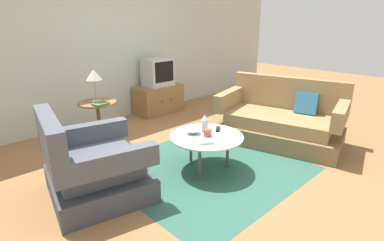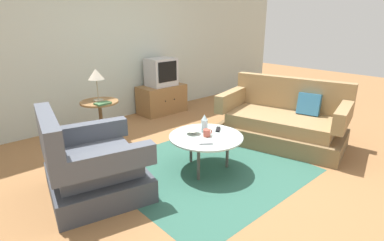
{
  "view_description": "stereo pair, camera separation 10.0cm",
  "coord_description": "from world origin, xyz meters",
  "px_view_note": "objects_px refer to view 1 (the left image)",
  "views": [
    {
      "loc": [
        -2.49,
        -2.33,
        1.72
      ],
      "look_at": [
        -0.09,
        0.17,
        0.55
      ],
      "focal_mm": 28.49,
      "sensor_mm": 36.0,
      "label": 1
    },
    {
      "loc": [
        -2.42,
        -2.4,
        1.72
      ],
      "look_at": [
        -0.09,
        0.17,
        0.55
      ],
      "focal_mm": 28.49,
      "sensor_mm": 36.0,
      "label": 2
    }
  ],
  "objects_px": {
    "tv_remote_dark": "(218,129)",
    "book": "(101,104)",
    "coffee_table": "(206,138)",
    "side_table": "(98,113)",
    "couch": "(281,121)",
    "table_lamp": "(94,76)",
    "vase": "(205,124)",
    "mug": "(207,133)",
    "tv_stand": "(159,99)",
    "armchair": "(92,169)",
    "bowl": "(193,132)",
    "tv_remote_silver": "(207,143)",
    "television": "(158,72)"
  },
  "relations": [
    {
      "from": "armchair",
      "to": "tv_remote_silver",
      "type": "relative_size",
      "value": 7.72
    },
    {
      "from": "tv_remote_dark",
      "to": "book",
      "type": "height_order",
      "value": "book"
    },
    {
      "from": "table_lamp",
      "to": "mug",
      "type": "xyz_separation_m",
      "value": [
        0.51,
        -1.66,
        -0.5
      ]
    },
    {
      "from": "tv_stand",
      "to": "book",
      "type": "distance_m",
      "value": 1.76
    },
    {
      "from": "vase",
      "to": "tv_remote_dark",
      "type": "distance_m",
      "value": 0.2
    },
    {
      "from": "tv_remote_dark",
      "to": "tv_stand",
      "type": "bearing_deg",
      "value": -147.45
    },
    {
      "from": "side_table",
      "to": "vase",
      "type": "bearing_deg",
      "value": -69.41
    },
    {
      "from": "book",
      "to": "television",
      "type": "bearing_deg",
      "value": 20.88
    },
    {
      "from": "tv_stand",
      "to": "mug",
      "type": "relative_size",
      "value": 6.85
    },
    {
      "from": "tv_stand",
      "to": "table_lamp",
      "type": "height_order",
      "value": "table_lamp"
    },
    {
      "from": "side_table",
      "to": "bowl",
      "type": "bearing_deg",
      "value": -73.72
    },
    {
      "from": "coffee_table",
      "to": "tv_remote_dark",
      "type": "height_order",
      "value": "tv_remote_dark"
    },
    {
      "from": "coffee_table",
      "to": "vase",
      "type": "distance_m",
      "value": 0.18
    },
    {
      "from": "armchair",
      "to": "table_lamp",
      "type": "height_order",
      "value": "table_lamp"
    },
    {
      "from": "tv_stand",
      "to": "tv_remote_dark",
      "type": "distance_m",
      "value": 2.31
    },
    {
      "from": "couch",
      "to": "tv_remote_dark",
      "type": "distance_m",
      "value": 1.21
    },
    {
      "from": "bowl",
      "to": "table_lamp",
      "type": "bearing_deg",
      "value": 106.25
    },
    {
      "from": "tv_remote_dark",
      "to": "tv_remote_silver",
      "type": "height_order",
      "value": "same"
    },
    {
      "from": "side_table",
      "to": "table_lamp",
      "type": "distance_m",
      "value": 0.53
    },
    {
      "from": "side_table",
      "to": "television",
      "type": "relative_size",
      "value": 1.19
    },
    {
      "from": "armchair",
      "to": "side_table",
      "type": "height_order",
      "value": "armchair"
    },
    {
      "from": "mug",
      "to": "tv_remote_silver",
      "type": "distance_m",
      "value": 0.23
    },
    {
      "from": "side_table",
      "to": "book",
      "type": "height_order",
      "value": "book"
    },
    {
      "from": "tv_stand",
      "to": "coffee_table",
      "type": "bearing_deg",
      "value": -114.59
    },
    {
      "from": "television",
      "to": "vase",
      "type": "distance_m",
      "value": 2.31
    },
    {
      "from": "armchair",
      "to": "side_table",
      "type": "bearing_deg",
      "value": 161.86
    },
    {
      "from": "side_table",
      "to": "vase",
      "type": "distance_m",
      "value": 1.64
    },
    {
      "from": "side_table",
      "to": "book",
      "type": "bearing_deg",
      "value": -101.63
    },
    {
      "from": "tv_remote_dark",
      "to": "vase",
      "type": "bearing_deg",
      "value": -59.22
    },
    {
      "from": "armchair",
      "to": "book",
      "type": "bearing_deg",
      "value": 159.13
    },
    {
      "from": "television",
      "to": "bowl",
      "type": "bearing_deg",
      "value": -117.87
    },
    {
      "from": "vase",
      "to": "tv_remote_silver",
      "type": "height_order",
      "value": "vase"
    },
    {
      "from": "side_table",
      "to": "tv_remote_silver",
      "type": "relative_size",
      "value": 4.06
    },
    {
      "from": "side_table",
      "to": "mug",
      "type": "height_order",
      "value": "side_table"
    },
    {
      "from": "couch",
      "to": "table_lamp",
      "type": "distance_m",
      "value": 2.71
    },
    {
      "from": "armchair",
      "to": "vase",
      "type": "xyz_separation_m",
      "value": [
        1.3,
        -0.3,
        0.23
      ]
    },
    {
      "from": "television",
      "to": "tv_remote_dark",
      "type": "relative_size",
      "value": 3.44
    },
    {
      "from": "armchair",
      "to": "bowl",
      "type": "distance_m",
      "value": 1.2
    },
    {
      "from": "tv_remote_silver",
      "to": "couch",
      "type": "bearing_deg",
      "value": 34.7
    },
    {
      "from": "vase",
      "to": "table_lamp",
      "type": "bearing_deg",
      "value": 110.53
    },
    {
      "from": "coffee_table",
      "to": "tv_remote_silver",
      "type": "bearing_deg",
      "value": -135.43
    },
    {
      "from": "coffee_table",
      "to": "tv_remote_dark",
      "type": "bearing_deg",
      "value": 8.35
    },
    {
      "from": "couch",
      "to": "coffee_table",
      "type": "xyz_separation_m",
      "value": [
        -1.43,
        0.13,
        0.1
      ]
    },
    {
      "from": "coffee_table",
      "to": "vase",
      "type": "height_order",
      "value": "vase"
    },
    {
      "from": "television",
      "to": "tv_remote_silver",
      "type": "height_order",
      "value": "television"
    },
    {
      "from": "tv_remote_dark",
      "to": "book",
      "type": "bearing_deg",
      "value": -99.05
    },
    {
      "from": "couch",
      "to": "mug",
      "type": "bearing_deg",
      "value": 70.42
    },
    {
      "from": "mug",
      "to": "book",
      "type": "bearing_deg",
      "value": 110.23
    },
    {
      "from": "coffee_table",
      "to": "tv_remote_silver",
      "type": "relative_size",
      "value": 5.74
    },
    {
      "from": "table_lamp",
      "to": "tv_remote_silver",
      "type": "xyz_separation_m",
      "value": [
        0.34,
        -1.81,
        -0.53
      ]
    }
  ]
}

